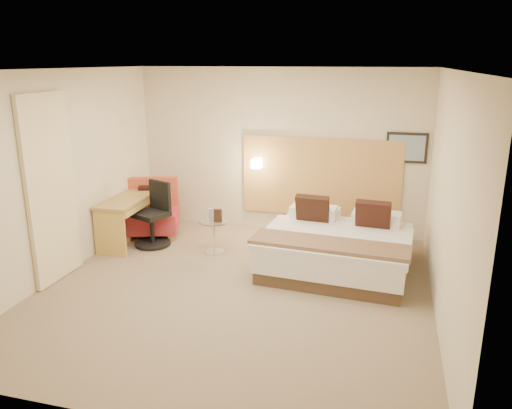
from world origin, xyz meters
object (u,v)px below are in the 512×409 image
(desk, at_px, (128,208))
(bed, at_px, (338,247))
(desk_chair, at_px, (154,220))
(side_table, at_px, (214,235))
(lounge_chair, at_px, (152,213))

(desk, bearing_deg, bed, -2.09)
(desk_chair, bearing_deg, desk, -172.50)
(side_table, height_order, desk, desk)
(bed, xyz_separation_m, desk_chair, (-2.87, 0.17, 0.10))
(bed, distance_m, desk, 3.29)
(lounge_chair, xyz_separation_m, desk, (-0.14, -0.50, 0.22))
(lounge_chair, relative_size, desk, 0.88)
(side_table, bearing_deg, bed, -3.11)
(side_table, distance_m, desk_chair, 1.03)
(lounge_chair, bearing_deg, desk, -105.75)
(bed, distance_m, side_table, 1.85)
(side_table, xyz_separation_m, desk, (-1.43, 0.02, 0.30))
(desk, bearing_deg, lounge_chair, 74.25)
(bed, xyz_separation_m, side_table, (-1.85, 0.10, -0.03))
(lounge_chair, distance_m, desk, 0.57)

